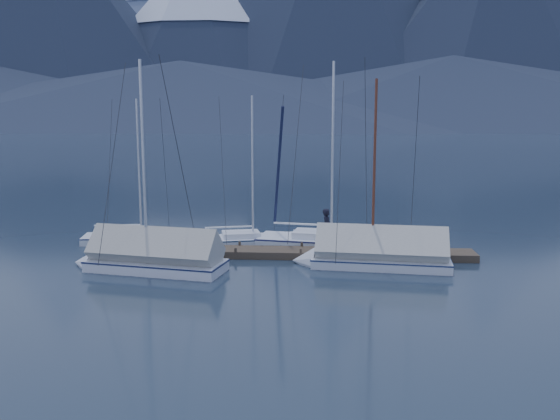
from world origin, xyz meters
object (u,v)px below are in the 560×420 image
(sailboat_open_right, at_px, (342,245))
(sailboat_covered_far, at_px, (144,259))
(sailboat_open_left, at_px, (150,239))
(sailboat_open_mid, at_px, (262,241))
(sailboat_covered_near, at_px, (369,256))
(person, at_px, (327,228))

(sailboat_open_right, relative_size, sailboat_covered_far, 1.03)
(sailboat_open_left, xyz_separation_m, sailboat_covered_far, (1.36, -5.57, 0.33))
(sailboat_covered_far, bearing_deg, sailboat_open_mid, 50.87)
(sailboat_covered_near, xyz_separation_m, person, (-1.81, 2.01, 0.83))
(sailboat_open_mid, relative_size, sailboat_open_right, 0.83)
(sailboat_open_mid, distance_m, sailboat_open_right, 4.16)
(sailboat_open_right, bearing_deg, sailboat_covered_far, -150.95)
(sailboat_open_right, bearing_deg, person, -117.76)
(sailboat_covered_near, bearing_deg, sailboat_open_left, 158.73)
(sailboat_open_right, distance_m, sailboat_covered_far, 9.82)
(sailboat_open_right, bearing_deg, sailboat_covered_near, -73.31)
(sailboat_covered_near, xyz_separation_m, sailboat_covered_far, (-9.62, -1.30, 0.03))
(sailboat_covered_near, distance_m, person, 2.83)
(sailboat_covered_far, relative_size, person, 5.17)
(sailboat_covered_near, bearing_deg, sailboat_covered_far, -172.33)
(sailboat_covered_far, xyz_separation_m, person, (7.81, 3.31, 0.80))
(sailboat_open_right, distance_m, person, 1.98)
(sailboat_covered_far, height_order, person, sailboat_covered_far)
(sailboat_covered_near, relative_size, sailboat_covered_far, 0.93)
(sailboat_open_right, height_order, sailboat_covered_near, sailboat_open_right)
(sailboat_open_left, bearing_deg, sailboat_open_right, -4.63)
(sailboat_open_mid, bearing_deg, sailboat_covered_far, -129.13)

